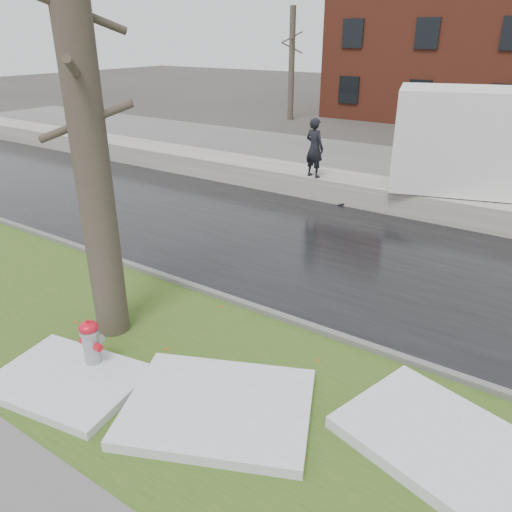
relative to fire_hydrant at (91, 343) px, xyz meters
The scene contains 14 objects.
ground 2.52m from the fire_hydrant, 54.56° to the left, with size 120.00×120.00×0.00m, color #47423D.
verge 1.69m from the fire_hydrant, 27.87° to the left, with size 60.00×4.50×0.04m, color #2F4D19.
road 6.68m from the fire_hydrant, 77.63° to the left, with size 60.00×7.00×0.03m, color black.
parking_lot 15.08m from the fire_hydrant, 84.57° to the left, with size 60.00×9.00×0.03m, color slate.
curb 3.36m from the fire_hydrant, 64.60° to the left, with size 60.00×0.15×0.14m, color slate.
snowbank 10.80m from the fire_hydrant, 82.41° to the left, with size 60.00×1.60×0.75m, color #B9B5A9.
bg_tree_left 26.38m from the fire_hydrant, 113.77° to the left, with size 1.40×1.62×6.50m.
bg_tree_center 28.51m from the fire_hydrant, 99.28° to the left, with size 1.40×1.62×6.50m.
fire_hydrant is the anchor object (origin of this frame).
tree 3.38m from the fire_hydrant, 124.52° to the left, with size 1.33×1.53×7.23m.
worker 10.28m from the fire_hydrant, 98.38° to the left, with size 0.68×0.45×1.87m, color black.
snow_patch_near 2.34m from the fire_hydrant, ahead, with size 2.60×2.00×0.16m, color silver.
snow_patch_far 0.65m from the fire_hydrant, 92.88° to the right, with size 2.20×1.60×0.14m, color silver.
snow_patch_side 5.47m from the fire_hydrant, 14.86° to the left, with size 2.80×1.80×0.18m, color silver.
Camera 1 is at (4.45, -6.01, 4.99)m, focal length 35.00 mm.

